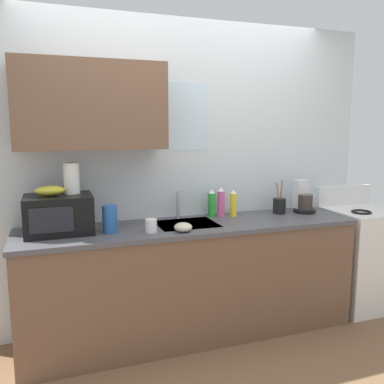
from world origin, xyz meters
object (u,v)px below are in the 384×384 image
(stove_range, at_px, (361,257))
(coffee_maker, at_px, (303,200))
(mug_white, at_px, (151,226))
(paper_towel_roll, at_px, (72,178))
(cereal_canister, at_px, (110,219))
(banana_bunch, at_px, (50,191))
(dish_soap_bottle_pink, at_px, (221,202))
(microwave, at_px, (59,214))
(dish_soap_bottle_green, at_px, (212,204))
(utensil_crock, at_px, (279,205))
(small_bowl, at_px, (183,227))
(dish_soap_bottle_yellow, at_px, (233,204))

(stove_range, distance_m, coffee_maker, 0.80)
(mug_white, bearing_deg, stove_range, 4.08)
(paper_towel_roll, bearing_deg, cereal_canister, -32.01)
(banana_bunch, height_order, paper_towel_roll, paper_towel_roll)
(paper_towel_roll, bearing_deg, dish_soap_bottle_pink, 3.91)
(microwave, height_order, dish_soap_bottle_green, microwave)
(dish_soap_bottle_pink, distance_m, utensil_crock, 0.53)
(dish_soap_bottle_green, bearing_deg, paper_towel_roll, -174.95)
(microwave, xyz_separation_m, paper_towel_roll, (0.10, 0.05, 0.24))
(dish_soap_bottle_green, height_order, utensil_crock, utensil_crock)
(coffee_maker, bearing_deg, mug_white, -170.15)
(banana_bunch, bearing_deg, stove_range, -1.00)
(utensil_crock, distance_m, small_bowl, 1.03)
(microwave, bearing_deg, banana_bunch, 178.20)
(mug_white, bearing_deg, cereal_canister, 161.95)
(dish_soap_bottle_green, distance_m, dish_soap_bottle_yellow, 0.18)
(stove_range, height_order, utensil_crock, utensil_crock)
(stove_range, height_order, small_bowl, stove_range)
(dish_soap_bottle_yellow, height_order, cereal_canister, dish_soap_bottle_yellow)
(dish_soap_bottle_green, distance_m, dish_soap_bottle_pink, 0.08)
(dish_soap_bottle_yellow, relative_size, mug_white, 2.41)
(mug_white, bearing_deg, microwave, 163.01)
(banana_bunch, height_order, coffee_maker, banana_bunch)
(stove_range, xyz_separation_m, cereal_canister, (-2.29, -0.05, 0.54))
(dish_soap_bottle_pink, xyz_separation_m, utensil_crock, (0.52, -0.06, -0.05))
(dish_soap_bottle_pink, relative_size, cereal_canister, 1.28)
(microwave, distance_m, paper_towel_roll, 0.27)
(microwave, bearing_deg, dish_soap_bottle_yellow, 4.00)
(cereal_canister, bearing_deg, utensil_crock, 6.56)
(small_bowl, bearing_deg, cereal_canister, 163.18)
(cereal_canister, xyz_separation_m, mug_white, (0.28, -0.09, -0.05))
(dish_soap_bottle_green, xyz_separation_m, dish_soap_bottle_yellow, (0.17, -0.05, -0.00))
(banana_bunch, relative_size, paper_towel_roll, 0.91)
(utensil_crock, relative_size, small_bowl, 2.22)
(stove_range, xyz_separation_m, coffee_maker, (-0.58, 0.10, 0.55))
(cereal_canister, bearing_deg, banana_bunch, 165.62)
(paper_towel_roll, height_order, mug_white, paper_towel_roll)
(banana_bunch, relative_size, mug_white, 2.11)
(stove_range, distance_m, utensil_crock, 0.97)
(dish_soap_bottle_pink, xyz_separation_m, mug_white, (-0.68, -0.32, -0.07))
(paper_towel_roll, xyz_separation_m, dish_soap_bottle_green, (1.12, 0.10, -0.27))
(microwave, height_order, cereal_canister, microwave)
(stove_range, bearing_deg, dish_soap_bottle_pink, 172.40)
(dish_soap_bottle_pink, height_order, mug_white, dish_soap_bottle_pink)
(mug_white, xyz_separation_m, utensil_crock, (1.20, 0.26, 0.02))
(paper_towel_roll, distance_m, dish_soap_bottle_yellow, 1.32)
(cereal_canister, bearing_deg, mug_white, -18.05)
(dish_soap_bottle_yellow, relative_size, cereal_canister, 1.18)
(small_bowl, bearing_deg, banana_bunch, 164.25)
(paper_towel_roll, height_order, cereal_canister, paper_towel_roll)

